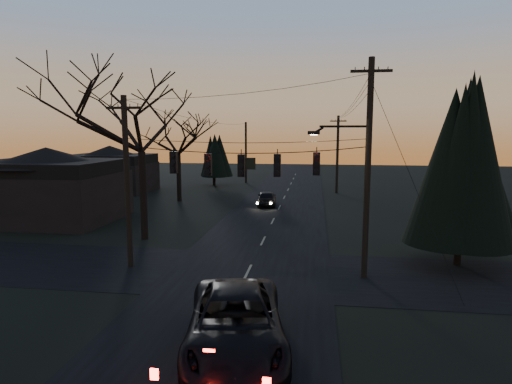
# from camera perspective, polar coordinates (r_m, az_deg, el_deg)

# --- Properties ---
(main_road) EXTENTS (8.00, 120.00, 0.02)m
(main_road) POSITION_cam_1_polar(r_m,az_deg,el_deg) (30.68, 1.86, -4.67)
(main_road) COLOR black
(main_road) RESTS_ON ground
(cross_road) EXTENTS (60.00, 7.00, 0.02)m
(cross_road) POSITION_cam_1_polar(r_m,az_deg,el_deg) (21.13, -1.09, -10.61)
(cross_road) COLOR black
(cross_road) RESTS_ON ground
(utility_pole_right) EXTENTS (5.00, 0.30, 10.00)m
(utility_pole_right) POSITION_cam_1_polar(r_m,az_deg,el_deg) (21.02, 14.17, -10.98)
(utility_pole_right) COLOR black
(utility_pole_right) RESTS_ON ground
(utility_pole_left) EXTENTS (1.80, 0.30, 8.50)m
(utility_pole_left) POSITION_cam_1_polar(r_m,az_deg,el_deg) (22.81, -16.36, -9.54)
(utility_pole_left) COLOR black
(utility_pole_left) RESTS_ON ground
(utility_pole_far_r) EXTENTS (1.80, 0.30, 8.50)m
(utility_pole_far_r) POSITION_cam_1_polar(r_m,az_deg,el_deg) (48.30, 10.67, -0.14)
(utility_pole_far_r) COLOR black
(utility_pole_far_r) RESTS_ON ground
(utility_pole_far_l) EXTENTS (0.30, 0.30, 8.00)m
(utility_pole_far_l) POSITION_cam_1_polar(r_m,az_deg,el_deg) (56.92, -1.34, 1.23)
(utility_pole_far_l) COLOR black
(utility_pole_far_l) RESTS_ON ground
(span_signal_assembly) EXTENTS (11.50, 0.44, 1.58)m
(span_signal_assembly) POSITION_cam_1_polar(r_m,az_deg,el_deg) (20.11, -1.81, 3.73)
(span_signal_assembly) COLOR black
(span_signal_assembly) RESTS_ON ground
(bare_tree_left) EXTENTS (8.70, 8.70, 11.08)m
(bare_tree_left) POSITION_cam_1_polar(r_m,az_deg,el_deg) (27.43, -15.17, 9.83)
(bare_tree_left) COLOR black
(bare_tree_left) RESTS_ON ground
(evergreen_right) EXTENTS (4.59, 4.59, 8.43)m
(evergreen_right) POSITION_cam_1_polar(r_m,az_deg,el_deg) (23.61, 25.90, 2.49)
(evergreen_right) COLOR black
(evergreen_right) RESTS_ON ground
(bare_tree_dist) EXTENTS (6.74, 6.74, 9.17)m
(bare_tree_dist) POSITION_cam_1_polar(r_m,az_deg,el_deg) (42.27, -10.38, 7.44)
(bare_tree_dist) COLOR black
(bare_tree_dist) RESTS_ON ground
(evergreen_dist) EXTENTS (3.76, 3.76, 5.90)m
(evergreen_dist) POSITION_cam_1_polar(r_m,az_deg,el_deg) (54.26, -5.64, 4.61)
(evergreen_dist) COLOR black
(evergreen_dist) RESTS_ON ground
(house_left_near) EXTENTS (10.00, 8.00, 5.60)m
(house_left_near) POSITION_cam_1_polar(r_m,az_deg,el_deg) (36.17, -25.97, 0.94)
(house_left_near) COLOR black
(house_left_near) RESTS_ON ground
(house_left_far) EXTENTS (9.00, 7.00, 5.20)m
(house_left_far) POSITION_cam_1_polar(r_m,az_deg,el_deg) (51.46, -18.83, 2.98)
(house_left_far) COLOR black
(house_left_far) RESTS_ON ground
(suv_near) EXTENTS (4.07, 6.86, 1.79)m
(suv_near) POSITION_cam_1_polar(r_m,az_deg,el_deg) (13.87, -2.74, -17.02)
(suv_near) COLOR black
(suv_near) RESTS_ON ground
(sedan_oncoming_a) EXTENTS (1.98, 4.20, 1.39)m
(sedan_oncoming_a) POSITION_cam_1_polar(r_m,az_deg,el_deg) (39.29, 1.44, -0.84)
(sedan_oncoming_a) COLOR black
(sedan_oncoming_a) RESTS_ON ground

